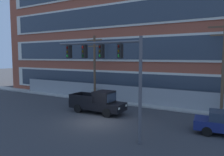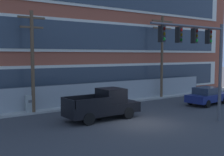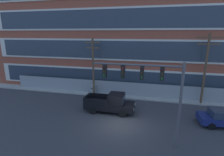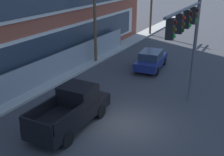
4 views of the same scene
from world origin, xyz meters
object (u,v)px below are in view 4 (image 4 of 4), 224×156
Objects in this scene: traffic_signal_mast at (188,32)px; pickup_truck_black at (72,109)px; utility_pole_midblock at (95,10)px; sedan_navy at (151,60)px.

pickup_truck_black is (-4.01, 4.74, -3.83)m from traffic_signal_mast.
utility_pole_midblock is (9.91, 4.56, 3.66)m from pickup_truck_black.
traffic_signal_mast is at bearing -122.34° from utility_pole_midblock.
pickup_truck_black is 10.69m from sedan_navy.
pickup_truck_black is 11.50m from utility_pole_midblock.
sedan_navy is at bearing -2.10° from pickup_truck_black.
sedan_navy is (10.68, -0.39, -0.17)m from pickup_truck_black.
traffic_signal_mast is 1.20× the size of pickup_truck_black.
utility_pole_midblock is (-0.78, 4.96, 3.83)m from sedan_navy.
sedan_navy is at bearing 33.13° from traffic_signal_mast.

